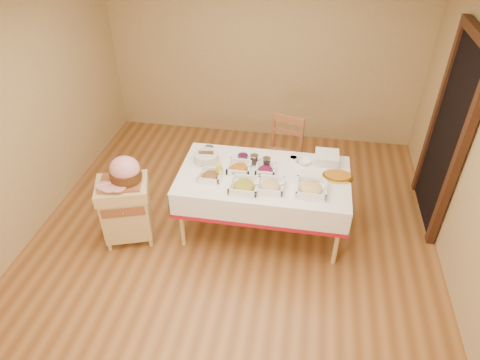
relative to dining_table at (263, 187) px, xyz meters
name	(u,v)px	position (x,y,z in m)	size (l,w,h in m)	color
room_shell	(230,143)	(-0.30, -0.30, 0.70)	(5.00, 5.00, 5.00)	#935C2D
doorway	(449,133)	(1.90, 0.60, 0.51)	(0.09, 1.10, 2.20)	black
dining_table	(263,187)	(0.00, 0.00, 0.00)	(1.82, 1.02, 0.76)	#DABD78
butcher_cart	(126,208)	(-1.44, -0.40, -0.17)	(0.65, 0.59, 0.75)	#DABD78
dining_chair	(282,155)	(0.14, 0.82, -0.10)	(0.53, 0.52, 0.98)	brown
ham_on_board	(124,172)	(-1.40, -0.37, 0.28)	(0.45, 0.43, 0.30)	brown
serving_dish_a	(210,176)	(-0.55, -0.16, 0.19)	(0.23, 0.23, 0.10)	white
serving_dish_b	(244,186)	(-0.17, -0.28, 0.20)	(0.29, 0.29, 0.12)	white
serving_dish_c	(270,186)	(0.10, -0.24, 0.20)	(0.27, 0.27, 0.11)	white
serving_dish_d	(311,188)	(0.51, -0.21, 0.20)	(0.30, 0.30, 0.12)	white
serving_dish_e	(239,168)	(-0.27, 0.03, 0.20)	(0.26, 0.25, 0.12)	white
serving_dish_f	(266,169)	(0.01, 0.05, 0.19)	(0.22, 0.21, 0.10)	white
small_bowl_left	(209,149)	(-0.68, 0.36, 0.19)	(0.13, 0.13, 0.06)	white
small_bowl_mid	(243,157)	(-0.27, 0.27, 0.19)	(0.12, 0.12, 0.05)	navy
small_bowl_right	(293,159)	(0.29, 0.32, 0.19)	(0.10, 0.10, 0.05)	white
bowl_white_imported	(254,158)	(-0.14, 0.27, 0.18)	(0.15, 0.15, 0.04)	white
bowl_small_imported	(305,161)	(0.42, 0.30, 0.19)	(0.15, 0.15, 0.05)	white
preserve_jar_left	(254,160)	(-0.13, 0.19, 0.21)	(0.09, 0.09, 0.11)	silver
preserve_jar_right	(267,163)	(0.01, 0.16, 0.21)	(0.09, 0.09, 0.11)	silver
mustard_bottle	(219,169)	(-0.46, -0.09, 0.24)	(0.06, 0.06, 0.18)	yellow
bread_basket	(206,157)	(-0.66, 0.15, 0.21)	(0.27, 0.27, 0.12)	silver
plate_stack	(327,158)	(0.65, 0.36, 0.22)	(0.26, 0.26, 0.11)	white
brass_platter	(338,176)	(0.77, 0.07, 0.18)	(0.32, 0.23, 0.04)	gold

